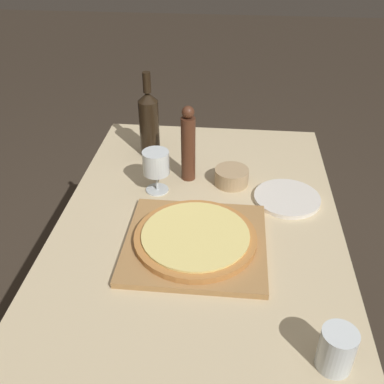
{
  "coord_description": "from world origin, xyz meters",
  "views": [
    {
      "loc": [
        0.08,
        -1.05,
        1.54
      ],
      "look_at": [
        -0.03,
        0.07,
        0.78
      ],
      "focal_mm": 42.0,
      "sensor_mm": 36.0,
      "label": 1
    }
  ],
  "objects_px": {
    "wine_glass": "(156,164)",
    "pepper_mill": "(188,145)",
    "pizza": "(197,237)",
    "wine_bottle": "(149,123)",
    "small_bowl": "(232,177)"
  },
  "relations": [
    {
      "from": "wine_glass",
      "to": "pepper_mill",
      "type": "bearing_deg",
      "value": 42.69
    },
    {
      "from": "pizza",
      "to": "wine_bottle",
      "type": "bearing_deg",
      "value": 113.36
    },
    {
      "from": "wine_bottle",
      "to": "wine_glass",
      "type": "bearing_deg",
      "value": -75.09
    },
    {
      "from": "wine_bottle",
      "to": "wine_glass",
      "type": "relative_size",
      "value": 2.18
    },
    {
      "from": "wine_bottle",
      "to": "wine_glass",
      "type": "height_order",
      "value": "wine_bottle"
    },
    {
      "from": "pepper_mill",
      "to": "wine_glass",
      "type": "relative_size",
      "value": 1.84
    },
    {
      "from": "pepper_mill",
      "to": "small_bowl",
      "type": "bearing_deg",
      "value": -7.98
    },
    {
      "from": "wine_bottle",
      "to": "wine_glass",
      "type": "distance_m",
      "value": 0.25
    },
    {
      "from": "wine_glass",
      "to": "wine_bottle",
      "type": "bearing_deg",
      "value": 104.91
    },
    {
      "from": "wine_bottle",
      "to": "small_bowl",
      "type": "bearing_deg",
      "value": -29.75
    },
    {
      "from": "small_bowl",
      "to": "wine_bottle",
      "type": "bearing_deg",
      "value": 150.25
    },
    {
      "from": "wine_bottle",
      "to": "wine_glass",
      "type": "xyz_separation_m",
      "value": [
        0.06,
        -0.24,
        -0.03
      ]
    },
    {
      "from": "pizza",
      "to": "wine_bottle",
      "type": "xyz_separation_m",
      "value": [
        -0.22,
        0.5,
        0.1
      ]
    },
    {
      "from": "pizza",
      "to": "small_bowl",
      "type": "height_order",
      "value": "small_bowl"
    },
    {
      "from": "pizza",
      "to": "small_bowl",
      "type": "relative_size",
      "value": 2.99
    }
  ]
}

